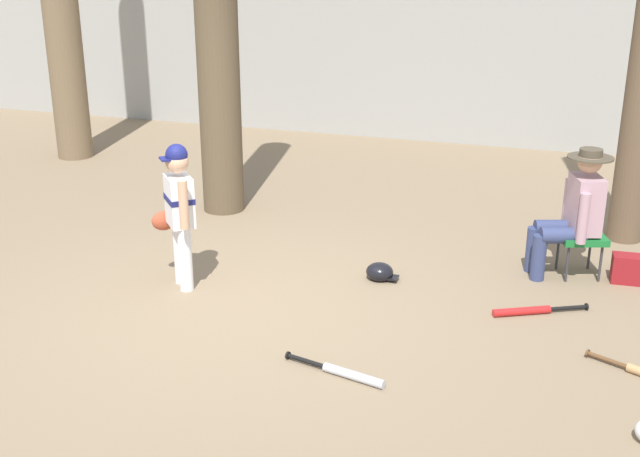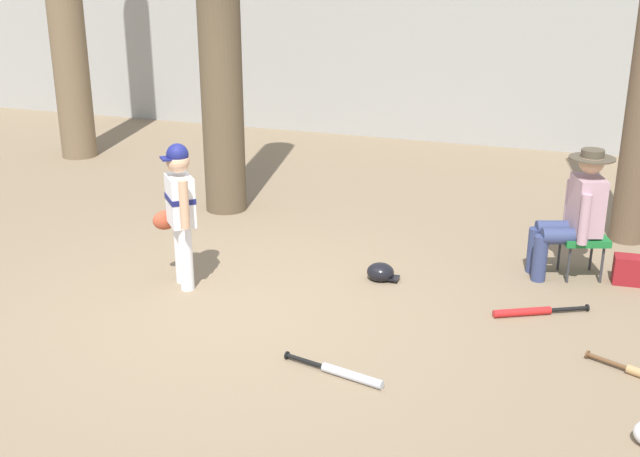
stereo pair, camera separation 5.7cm
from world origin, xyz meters
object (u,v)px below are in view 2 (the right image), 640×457
seated_spectator (575,210)px  bat_aluminum_silver (344,373)px  tree_near_player (219,24)px  young_ballplayer (179,206)px  bat_red_barrel (530,312)px  handbag_beside_stool (633,270)px  folding_stool (583,239)px  batting_helmet_black (381,272)px

seated_spectator → bat_aluminum_silver: bearing=-120.0°
seated_spectator → bat_aluminum_silver: 2.86m
tree_near_player → seated_spectator: tree_near_player is taller
young_ballplayer → bat_red_barrel: size_ratio=1.72×
seated_spectator → handbag_beside_stool: (0.55, 0.01, -0.51)m
tree_near_player → bat_aluminum_silver: (2.43, -3.16, -2.05)m
young_ballplayer → handbag_beside_stool: 4.09m
folding_stool → bat_aluminum_silver: bearing=-121.3°
young_ballplayer → bat_aluminum_silver: size_ratio=1.64×
young_ballplayer → bat_red_barrel: 3.10m
seated_spectator → bat_red_barrel: (-0.25, -0.96, -0.61)m
folding_stool → seated_spectator: size_ratio=0.42×
young_ballplayer → handbag_beside_stool: (3.81, 1.36, -0.61)m
bat_aluminum_silver → bat_red_barrel: size_ratio=1.05×
young_ballplayer → folding_stool: size_ratio=2.56×
young_ballplayer → bat_red_barrel: (3.00, 0.39, -0.71)m
folding_stool → seated_spectator: 0.29m
bat_red_barrel → bat_aluminum_silver: bearing=-128.1°
bat_red_barrel → handbag_beside_stool: bearing=50.2°
bat_aluminum_silver → bat_red_barrel: 1.85m
young_ballplayer → handbag_beside_stool: size_ratio=3.84×
tree_near_player → bat_red_barrel: 4.46m
bat_aluminum_silver → bat_red_barrel: same height
folding_stool → bat_aluminum_silver: size_ratio=0.64×
young_ballplayer → batting_helmet_black: bearing=23.0°
seated_spectator → batting_helmet_black: bearing=-157.9°
bat_aluminum_silver → batting_helmet_black: (-0.21, 1.76, 0.04)m
handbag_beside_stool → bat_red_barrel: (-0.81, -0.97, -0.10)m
handbag_beside_stool → young_ballplayer: bearing=-160.3°
handbag_beside_stool → batting_helmet_black: (-2.17, -0.66, -0.06)m
bat_aluminum_silver → young_ballplayer: bearing=150.1°
bat_aluminum_silver → folding_stool: bearing=58.7°
bat_red_barrel → batting_helmet_black: batting_helmet_black is taller
batting_helmet_black → young_ballplayer: bearing=-157.0°
tree_near_player → bat_red_barrel: bearing=-25.4°
handbag_beside_stool → batting_helmet_black: size_ratio=1.15×
seated_spectator → batting_helmet_black: 1.83m
batting_helmet_black → bat_red_barrel: bearing=-12.7°
tree_near_player → seated_spectator: 4.16m
folding_stool → batting_helmet_black: bearing=-158.0°
young_ballplayer → batting_helmet_black: young_ballplayer is taller
folding_stool → seated_spectator: bearing=-160.8°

